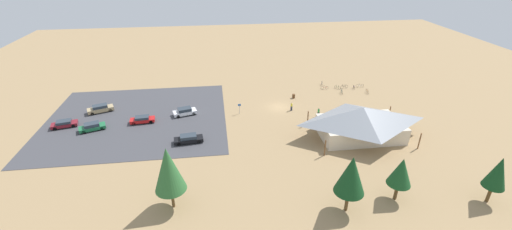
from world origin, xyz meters
The scene contains 25 objects.
ground centered at (0.00, 0.00, 0.00)m, with size 160.00×160.00×0.00m, color #9E7F56.
parking_lot_asphalt centered at (27.72, 1.36, 0.03)m, with size 33.27×29.17×0.05m, color #424247.
bike_pavilion centered at (-11.55, 13.09, 3.03)m, with size 16.04×10.35×5.46m.
trash_bin centered at (-3.98, -4.04, 0.45)m, with size 0.60×0.60×0.90m, color brown.
lot_sign centered at (8.20, 1.93, 1.41)m, with size 0.56×0.08×2.20m.
pine_center centered at (18.66, 26.69, 5.75)m, with size 3.83×3.83×8.71m.
pine_west centered at (-21.19, 30.91, 4.53)m, with size 2.63×2.63×6.73m.
pine_mideast centered at (-2.63, 30.05, 5.38)m, with size 3.67×3.67×7.89m.
pine_midwest centered at (-9.72, 28.89, 4.28)m, with size 2.99×2.99×6.22m.
bicycle_green_yard_front centered at (-15.15, -7.80, 0.36)m, with size 1.12×1.22×0.83m.
bicycle_teal_lone_east centered at (-15.12, -5.08, 0.39)m, with size 0.48×1.80×0.85m.
bicycle_white_trailside centered at (-20.62, -8.07, 0.37)m, with size 1.79×0.48×0.82m.
bicycle_blue_front_row centered at (-12.31, -10.52, 0.37)m, with size 0.61×1.70×0.84m.
bicycle_red_yard_right centered at (-12.12, -8.00, 0.37)m, with size 1.71×0.48×0.82m.
bicycle_black_back_row centered at (-16.80, -7.94, 0.39)m, with size 1.76×0.48×0.88m.
bicycle_orange_near_sign centered at (-20.85, -4.57, 0.38)m, with size 0.48×1.73×0.87m.
bicycle_purple_edge_north centered at (-18.90, -7.39, 0.36)m, with size 0.58×1.63×0.78m.
car_red_by_curb centered at (26.33, 3.27, 0.69)m, with size 4.53×2.11×1.26m.
car_tan_near_entry centered at (35.26, -2.33, 0.78)m, with size 5.09×3.37×1.47m.
car_green_inner_stall centered at (34.68, 5.00, 0.72)m, with size 4.72×3.19×1.36m.
car_white_end_stall centered at (18.72, 1.07, 0.76)m, with size 4.74×2.99×1.43m.
car_black_mid_lot centered at (17.52, 11.41, 0.72)m, with size 4.91×2.27×1.36m.
car_maroon_front_row centered at (40.02, 3.15, 0.68)m, with size 4.60×2.76×1.25m.
visitor_crossing_yard centered at (-2.15, 1.80, 0.91)m, with size 0.36×0.38×1.74m.
visitor_near_lot centered at (-6.72, 4.97, 0.93)m, with size 0.38×0.36×1.77m.
Camera 1 is at (12.52, 59.89, 29.41)m, focal length 23.37 mm.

